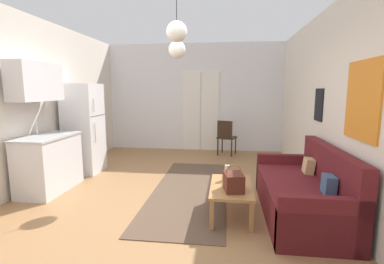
# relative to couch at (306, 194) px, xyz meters

# --- Properties ---
(ground_plane) EXTENTS (5.24, 8.40, 0.10)m
(ground_plane) POSITION_rel_couch_xyz_m (-1.91, -0.03, -0.34)
(ground_plane) COLOR #996D44
(wall_back) EXTENTS (4.84, 0.13, 2.84)m
(wall_back) POSITION_rel_couch_xyz_m (-1.91, 3.92, 1.12)
(wall_back) COLOR silver
(wall_back) RESTS_ON ground_plane
(wall_right) EXTENTS (0.12, 8.00, 2.84)m
(wall_right) POSITION_rel_couch_xyz_m (0.46, -0.03, 1.13)
(wall_right) COLOR silver
(wall_right) RESTS_ON ground_plane
(area_rug) EXTENTS (1.17, 3.22, 0.01)m
(area_rug) POSITION_rel_couch_xyz_m (-1.61, 0.73, -0.28)
(area_rug) COLOR brown
(area_rug) RESTS_ON ground_plane
(couch) EXTENTS (0.89, 1.92, 0.91)m
(couch) POSITION_rel_couch_xyz_m (0.00, 0.00, 0.00)
(couch) COLOR #5B191E
(couch) RESTS_ON ground_plane
(coffee_table) EXTENTS (0.54, 0.95, 0.40)m
(coffee_table) POSITION_rel_couch_xyz_m (-0.97, -0.10, 0.06)
(coffee_table) COLOR #A87542
(coffee_table) RESTS_ON ground_plane
(bamboo_vase) EXTENTS (0.07, 0.07, 0.42)m
(bamboo_vase) POSITION_rel_couch_xyz_m (-1.02, 0.15, 0.22)
(bamboo_vase) COLOR beige
(bamboo_vase) RESTS_ON coffee_table
(handbag) EXTENTS (0.27, 0.33, 0.34)m
(handbag) POSITION_rel_couch_xyz_m (-0.94, -0.28, 0.22)
(handbag) COLOR #512319
(handbag) RESTS_ON coffee_table
(refrigerator) EXTENTS (0.63, 0.65, 1.75)m
(refrigerator) POSITION_rel_couch_xyz_m (-3.83, 1.52, 0.59)
(refrigerator) COLOR white
(refrigerator) RESTS_ON ground_plane
(kitchen_counter) EXTENTS (0.59, 1.09, 2.05)m
(kitchen_counter) POSITION_rel_couch_xyz_m (-3.91, 0.45, 0.50)
(kitchen_counter) COLOR silver
(kitchen_counter) RESTS_ON ground_plane
(accent_chair) EXTENTS (0.52, 0.51, 0.88)m
(accent_chair) POSITION_rel_couch_xyz_m (-1.04, 3.29, 0.21)
(accent_chair) COLOR black
(accent_chair) RESTS_ON ground_plane
(pendant_lamp_near) EXTENTS (0.25, 0.25, 0.64)m
(pendant_lamp_near) POSITION_rel_couch_xyz_m (-1.66, -0.13, 2.05)
(pendant_lamp_near) COLOR black
(pendant_lamp_far) EXTENTS (0.30, 0.30, 0.68)m
(pendant_lamp_far) POSITION_rel_couch_xyz_m (-1.92, 1.27, 2.03)
(pendant_lamp_far) COLOR black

